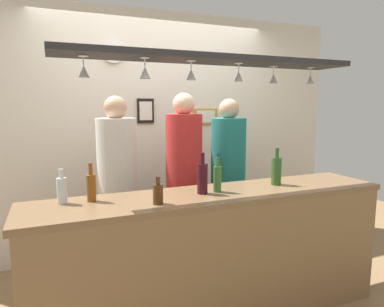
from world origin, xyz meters
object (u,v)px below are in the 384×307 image
at_px(bottle_beer_brown_stubby, 158,193).
at_px(picture_frame_lower_pair, 205,117).
at_px(bottle_beer_amber_tall, 91,187).
at_px(wall_clock, 113,52).
at_px(person_right_teal_shirt, 228,167).
at_px(bottle_beer_green_import, 217,178).
at_px(bottle_wine_dark_red, 202,178).
at_px(person_left_white_patterned_shirt, 117,174).
at_px(bottle_soda_clear, 62,190).
at_px(picture_frame_crest, 146,111).
at_px(bottle_champagne_green, 276,170).
at_px(person_middle_red_shirt, 184,167).

bearing_deg(bottle_beer_brown_stubby, picture_frame_lower_pair, 55.89).
xyz_separation_m(bottle_beer_amber_tall, picture_frame_lower_pair, (1.42, 1.29, 0.40)).
bearing_deg(wall_clock, person_right_teal_shirt, -34.11).
xyz_separation_m(bottle_beer_green_import, wall_clock, (-0.49, 1.38, 1.06)).
bearing_deg(bottle_wine_dark_red, person_left_white_patterned_shirt, 123.45).
bearing_deg(bottle_soda_clear, bottle_beer_green_import, -5.76).
relative_size(bottle_beer_amber_tall, bottle_wine_dark_red, 0.87).
distance_m(bottle_beer_amber_tall, picture_frame_crest, 1.55).
bearing_deg(person_left_white_patterned_shirt, person_right_teal_shirt, 0.00).
distance_m(person_left_white_patterned_shirt, bottle_beer_brown_stubby, 0.86).
height_order(person_right_teal_shirt, wall_clock, wall_clock).
relative_size(person_left_white_patterned_shirt, picture_frame_lower_pair, 5.62).
bearing_deg(bottle_beer_green_import, bottle_champagne_green, 2.70).
xyz_separation_m(person_right_teal_shirt, bottle_champagne_green, (0.06, -0.70, 0.08)).
bearing_deg(bottle_champagne_green, bottle_beer_amber_tall, 177.22).
bearing_deg(bottle_beer_green_import, person_middle_red_shirt, 88.89).
height_order(person_middle_red_shirt, bottle_soda_clear, person_middle_red_shirt).
bearing_deg(bottle_soda_clear, person_middle_red_shirt, 29.46).
distance_m(bottle_soda_clear, wall_clock, 1.76).
height_order(bottle_beer_amber_tall, wall_clock, wall_clock).
xyz_separation_m(bottle_beer_green_import, picture_frame_crest, (-0.17, 1.39, 0.47)).
bearing_deg(bottle_wine_dark_red, picture_frame_lower_pair, 64.70).
bearing_deg(bottle_beer_green_import, bottle_beer_amber_tall, 173.90).
bearing_deg(bottle_soda_clear, bottle_beer_brown_stubby, -23.04).
bearing_deg(bottle_beer_amber_tall, wall_clock, 72.98).
bearing_deg(bottle_beer_amber_tall, bottle_beer_green_import, -6.10).
bearing_deg(picture_frame_lower_pair, wall_clock, -179.65).
relative_size(bottle_beer_amber_tall, picture_frame_crest, 1.00).
xyz_separation_m(person_left_white_patterned_shirt, picture_frame_crest, (0.44, 0.67, 0.53)).
relative_size(person_right_teal_shirt, bottle_soda_clear, 7.25).
height_order(bottle_beer_amber_tall, picture_frame_lower_pair, picture_frame_lower_pair).
xyz_separation_m(picture_frame_crest, wall_clock, (-0.33, -0.01, 0.59)).
relative_size(bottle_wine_dark_red, picture_frame_lower_pair, 1.00).
bearing_deg(bottle_soda_clear, picture_frame_lower_pair, 38.52).
distance_m(person_right_teal_shirt, bottle_soda_clear, 1.67).
xyz_separation_m(person_right_teal_shirt, bottle_beer_amber_tall, (-1.37, -0.63, 0.07)).
relative_size(person_middle_red_shirt, picture_frame_lower_pair, 5.73).
height_order(person_middle_red_shirt, picture_frame_crest, person_middle_red_shirt).
height_order(bottle_beer_brown_stubby, wall_clock, wall_clock).
distance_m(bottle_wine_dark_red, picture_frame_crest, 1.47).
relative_size(person_middle_red_shirt, bottle_beer_green_import, 6.61).
bearing_deg(person_left_white_patterned_shirt, bottle_beer_brown_stubby, -82.88).
relative_size(person_middle_red_shirt, picture_frame_crest, 6.61).
xyz_separation_m(person_left_white_patterned_shirt, bottle_wine_dark_red, (0.48, -0.73, 0.07)).
bearing_deg(bottle_beer_brown_stubby, wall_clock, 89.93).
xyz_separation_m(person_right_teal_shirt, bottle_soda_clear, (-1.55, -0.61, 0.06)).
relative_size(person_middle_red_shirt, bottle_beer_amber_tall, 6.61).
height_order(bottle_beer_green_import, picture_frame_lower_pair, picture_frame_lower_pair).
distance_m(person_left_white_patterned_shirt, picture_frame_lower_pair, 1.40).
xyz_separation_m(bottle_beer_green_import, picture_frame_lower_pair, (0.54, 1.39, 0.40)).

